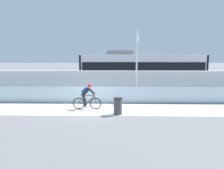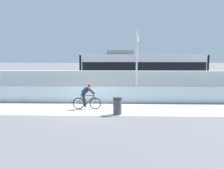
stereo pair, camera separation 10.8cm
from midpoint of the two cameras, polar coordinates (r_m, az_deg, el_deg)
name	(u,v)px [view 1 (the left image)]	position (r m, az deg, el deg)	size (l,w,h in m)	color
ground_plane	(90,109)	(13.81, -5.94, -6.38)	(200.00, 200.00, 0.00)	slate
bike_path_deck	(90,109)	(13.80, -5.94, -6.36)	(32.00, 3.20, 0.01)	silver
glass_parapet	(93,95)	(15.49, -5.12, -2.72)	(32.00, 0.05, 1.14)	silver
concrete_barrier_wall	(96,85)	(17.18, -4.48, 0.00)	(32.00, 0.36, 2.16)	silver
tram_rail_near	(98,93)	(19.78, -3.73, -2.18)	(32.00, 0.08, 0.01)	#595654
tram_rail_far	(100,90)	(21.20, -3.40, -1.54)	(32.00, 0.08, 0.01)	#595654
tram	(141,71)	(20.32, 7.50, 3.39)	(11.06, 2.54, 3.81)	silver
cyclist_on_bike	(87,96)	(13.66, -6.77, -3.11)	(1.77, 0.58, 1.61)	black
lamp_post_antenna	(137,56)	(15.52, 6.24, 7.39)	(0.28, 0.28, 5.20)	gray
trash_bin	(118,106)	(12.37, 1.28, -5.65)	(0.51, 0.51, 0.96)	#47474C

